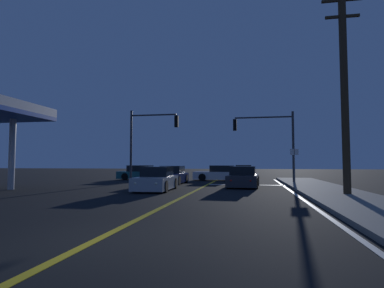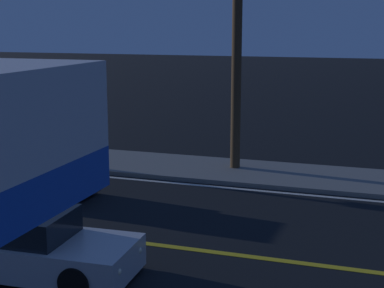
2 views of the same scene
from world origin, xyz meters
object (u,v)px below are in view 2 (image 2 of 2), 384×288
(utility_pole_right, at_px, (237,25))
(car_far_approaching_charcoal, at_px, (19,176))
(street_sign_corner, at_px, (44,120))
(car_distant_tail_silver, at_px, (33,246))

(utility_pole_right, bearing_deg, car_far_approaching_charcoal, 130.81)
(street_sign_corner, bearing_deg, car_distant_tail_silver, -149.23)
(car_distant_tail_silver, bearing_deg, car_far_approaching_charcoal, -145.24)
(utility_pole_right, distance_m, street_sign_corner, 7.69)
(utility_pole_right, bearing_deg, car_distant_tail_silver, 168.86)
(car_distant_tail_silver, relative_size, street_sign_corner, 1.69)
(car_distant_tail_silver, bearing_deg, utility_pole_right, 166.42)
(car_far_approaching_charcoal, xyz_separation_m, utility_pole_right, (4.79, -5.54, 4.49))
(street_sign_corner, bearing_deg, car_far_approaching_charcoal, -160.06)
(utility_pole_right, bearing_deg, street_sign_corner, 101.68)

